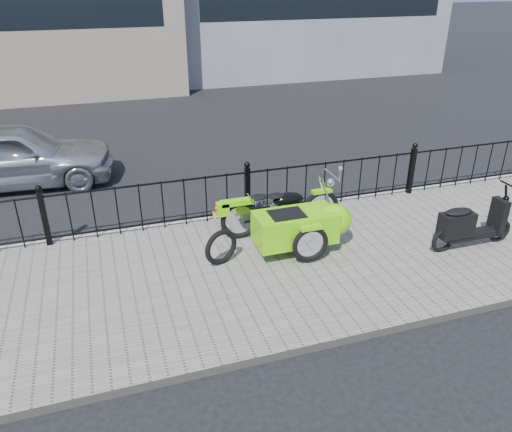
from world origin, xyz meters
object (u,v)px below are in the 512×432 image
object	(u,v)px
sedan_car	(15,155)
scooter	(469,226)
motorcycle_sidecar	(302,221)
spare_tire	(221,247)

from	to	relation	value
sedan_car	scooter	bearing A→B (deg)	-123.11
motorcycle_sidecar	sedan_car	size ratio (longest dim) A/B	0.56
scooter	spare_tire	size ratio (longest dim) A/B	2.61
motorcycle_sidecar	sedan_car	bearing A→B (deg)	135.61
motorcycle_sidecar	spare_tire	world-z (taller)	motorcycle_sidecar
scooter	sedan_car	xyz separation A→B (m)	(-7.34, 5.51, 0.16)
scooter	spare_tire	bearing A→B (deg)	169.21
motorcycle_sidecar	sedan_car	world-z (taller)	sedan_car
spare_tire	sedan_car	distance (m)	5.82
scooter	sedan_car	distance (m)	9.18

